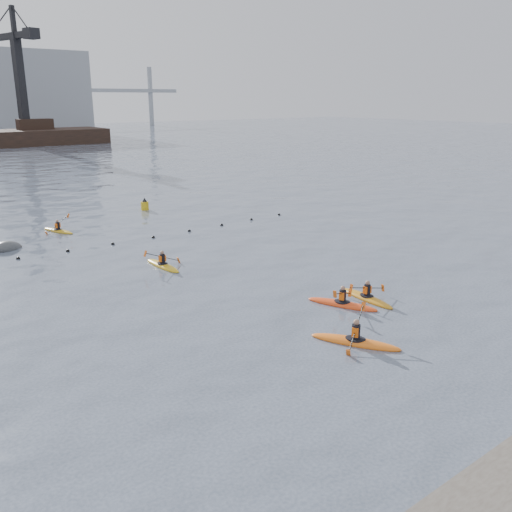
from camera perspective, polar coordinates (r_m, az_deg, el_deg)
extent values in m
plane|color=#3D4759|center=(19.65, 9.60, -12.75)|extent=(400.00, 400.00, 0.00)
sphere|color=black|center=(36.17, -23.76, -0.25)|extent=(0.24, 0.24, 0.24)
sphere|color=black|center=(36.78, -19.20, 0.49)|extent=(0.24, 0.24, 0.24)
sphere|color=black|center=(37.66, -14.84, 1.22)|extent=(0.24, 0.24, 0.24)
sphere|color=black|center=(38.84, -10.77, 1.93)|extent=(0.24, 0.24, 0.24)
sphere|color=black|center=(40.31, -7.04, 2.62)|extent=(0.24, 0.24, 0.24)
sphere|color=black|center=(42.00, -3.63, 3.27)|extent=(0.24, 0.24, 0.24)
sphere|color=black|center=(43.83, -0.50, 3.85)|extent=(0.24, 0.24, 0.24)
sphere|color=black|center=(45.73, 2.44, 4.36)|extent=(0.24, 0.24, 0.24)
cube|color=black|center=(126.45, -22.24, 12.72)|extent=(7.00, 3.00, 2.20)
cube|color=black|center=(125.85, -23.57, 16.42)|extent=(1.96, 1.96, 19.00)
cube|color=black|center=(128.58, -24.64, 20.27)|extent=(5.56, 16.73, 1.20)
cube|color=black|center=(121.30, -22.58, 20.81)|extent=(2.80, 3.08, 2.00)
cube|color=black|center=(126.71, -24.22, 21.81)|extent=(0.98, 0.98, 5.00)
cube|color=gray|center=(168.39, -22.05, 15.67)|extent=(26.00, 14.00, 22.00)
cube|color=gray|center=(193.73, -17.94, 16.27)|extent=(70.00, 2.00, 1.20)
cylinder|color=gray|center=(186.43, -25.33, 14.95)|extent=(1.60, 1.60, 20.00)
cylinder|color=gray|center=(203.83, -11.04, 16.14)|extent=(1.60, 1.60, 20.00)
ellipsoid|color=orange|center=(22.34, 10.41, -8.93)|extent=(2.43, 3.57, 0.37)
cylinder|color=black|center=(22.28, 10.43, -8.58)|extent=(0.94, 0.94, 0.07)
cylinder|color=black|center=(22.15, 10.47, -7.82)|extent=(0.34, 0.34, 0.60)
cube|color=#E6590C|center=(22.14, 10.48, -7.77)|extent=(0.48, 0.42, 0.39)
sphere|color=#8C6651|center=(21.99, 10.53, -6.87)|extent=(0.24, 0.24, 0.24)
cylinder|color=black|center=(22.10, 10.49, -7.55)|extent=(2.01, 1.14, 1.18)
cube|color=#D85914|center=(21.29, 9.69, -10.05)|extent=(0.28, 0.25, 0.37)
cube|color=#D85914|center=(22.96, 11.22, -5.24)|extent=(0.28, 0.25, 0.37)
ellipsoid|color=#C27F16|center=(27.12, 11.57, -4.39)|extent=(0.94, 3.43, 0.34)
cylinder|color=black|center=(27.08, 11.59, -4.11)|extent=(0.68, 0.68, 0.06)
cylinder|color=black|center=(26.97, 11.62, -3.52)|extent=(0.32, 0.32, 0.55)
cube|color=#E6590C|center=(26.97, 11.63, -3.48)|extent=(0.40, 0.26, 0.36)
sphere|color=#8C6651|center=(26.85, 11.67, -2.78)|extent=(0.22, 0.22, 0.22)
cylinder|color=black|center=(26.94, 11.64, -3.31)|extent=(2.29, 0.22, 0.50)
cube|color=#D85914|center=(26.15, 9.97, -3.32)|extent=(0.13, 0.16, 0.36)
cube|color=#D85914|center=(27.75, 13.21, -3.30)|extent=(0.13, 0.16, 0.36)
ellipsoid|color=gold|center=(32.11, -9.80, -1.02)|extent=(0.82, 3.42, 0.34)
cylinder|color=black|center=(32.07, -9.81, -0.79)|extent=(0.66, 0.66, 0.06)
cylinder|color=black|center=(31.99, -9.83, -0.28)|extent=(0.32, 0.32, 0.55)
cube|color=#E6590C|center=(31.98, -9.83, -0.24)|extent=(0.39, 0.25, 0.36)
sphere|color=#8C6651|center=(31.89, -9.87, 0.36)|extent=(0.22, 0.22, 0.22)
cylinder|color=black|center=(31.96, -9.84, -0.09)|extent=(2.19, 0.13, 0.90)
cube|color=#D85914|center=(31.35, -11.58, 0.25)|extent=(0.19, 0.16, 0.36)
cube|color=#D85914|center=(32.60, -8.17, -0.42)|extent=(0.19, 0.16, 0.36)
ellipsoid|color=#E64315|center=(26.12, 9.06, -5.07)|extent=(2.06, 3.45, 0.35)
cylinder|color=black|center=(26.07, 9.07, -4.78)|extent=(0.86, 0.86, 0.07)
cylinder|color=black|center=(25.96, 9.10, -4.16)|extent=(0.33, 0.33, 0.56)
cube|color=#E6590C|center=(25.95, 9.10, -4.11)|extent=(0.45, 0.38, 0.37)
sphere|color=#8C6651|center=(25.83, 9.14, -3.37)|extent=(0.23, 0.23, 0.23)
cylinder|color=black|center=(25.92, 9.11, -3.93)|extent=(2.10, 0.98, 0.76)
cube|color=#D85914|center=(27.03, 9.85, -3.87)|extent=(0.21, 0.21, 0.37)
cube|color=#D85914|center=(24.83, 8.30, -3.99)|extent=(0.21, 0.21, 0.37)
ellipsoid|color=#BF9116|center=(42.56, -20.10, 2.48)|extent=(1.65, 3.20, 0.32)
cylinder|color=black|center=(42.54, -20.12, 2.65)|extent=(0.76, 0.76, 0.06)
cylinder|color=black|center=(42.48, -20.15, 3.02)|extent=(0.30, 0.30, 0.51)
cube|color=#E6590C|center=(42.47, -20.16, 3.04)|extent=(0.41, 0.32, 0.34)
sphere|color=#8C6651|center=(42.40, -20.20, 3.47)|extent=(0.21, 0.21, 0.21)
cylinder|color=black|center=(42.46, -20.17, 3.15)|extent=(1.85, 0.68, 1.04)
cube|color=#D85914|center=(41.98, -21.19, 2.24)|extent=(0.23, 0.20, 0.32)
cube|color=#D85914|center=(42.96, -19.16, 4.03)|extent=(0.23, 0.20, 0.32)
ellipsoid|color=#3D4042|center=(38.88, -24.61, 0.68)|extent=(2.62, 2.22, 1.48)
cylinder|color=gold|center=(48.80, -11.62, 5.11)|extent=(0.68, 0.68, 0.87)
cone|color=black|center=(48.69, -11.66, 5.83)|extent=(0.42, 0.42, 0.34)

